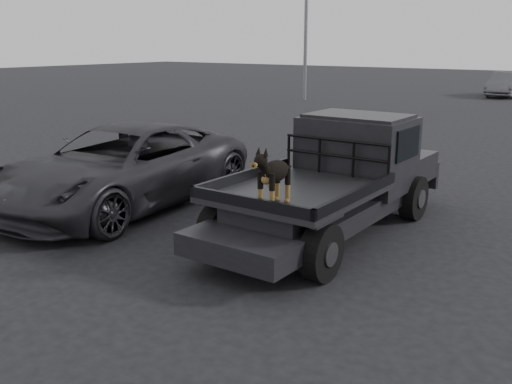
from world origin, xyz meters
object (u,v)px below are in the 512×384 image
Objects in this scene: dog at (274,176)px; parked_suv at (122,167)px; flatbed_ute at (328,205)px; distant_car_a at (505,84)px.

dog is 4.12m from parked_suv.
flatbed_ute is 26.63m from distant_car_a.
dog is 0.18× the size of distant_car_a.
dog is 28.40m from distant_car_a.
flatbed_ute is 7.30× the size of dog.
dog is at bearing -18.66° from parked_suv.
distant_car_a is (-3.43, 28.19, -0.62)m from dog.
dog reaches higher than parked_suv.
dog reaches higher than flatbed_ute.
parked_suv is at bearing -92.96° from distant_car_a.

